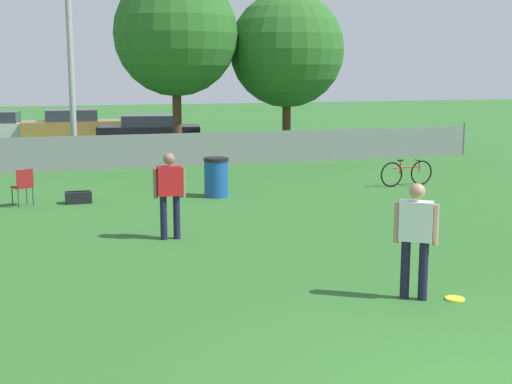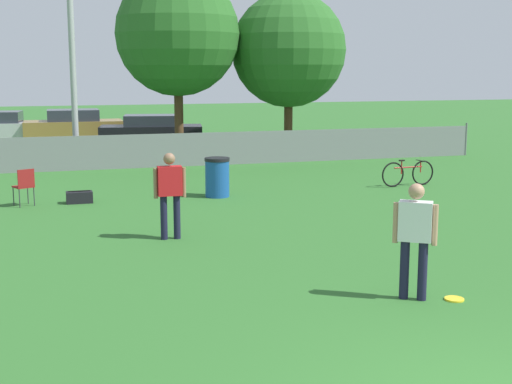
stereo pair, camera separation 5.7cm
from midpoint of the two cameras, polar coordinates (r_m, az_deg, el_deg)
The scene contains 13 objects.
fence_backline at distance 23.63m, azimuth -6.59°, elevation 3.35°, with size 22.16×0.07×1.21m.
light_pole at distance 24.11m, azimuth -14.54°, elevation 13.24°, with size 0.90×0.36×8.01m.
tree_near_pole at distance 25.90m, azimuth -6.24°, elevation 12.45°, with size 4.39×4.39×6.61m.
tree_far_right at distance 27.03m, azimuth 2.71°, elevation 11.28°, with size 4.26×4.26×6.02m.
player_thrower_red at distance 13.46m, azimuth -6.79°, elevation 0.24°, with size 0.61×0.24×1.65m.
player_receiver_white at distance 10.10m, azimuth 12.75°, elevation -3.15°, with size 0.52×0.44×1.65m.
frisbee_disc at distance 10.45m, azimuth 15.73°, elevation -8.24°, with size 0.28×0.28×0.03m.
folding_chair_sideline at distance 17.52m, azimuth -17.95°, elevation 0.59°, with size 0.53×0.53×0.89m.
bicycle_sideline at distance 20.04m, azimuth 12.15°, elevation 1.48°, with size 1.65×0.44×0.74m.
trash_bin at distance 17.96m, azimuth -3.03°, elevation 1.20°, with size 0.63×0.63×0.99m.
gear_bag_sideline at distance 17.66m, azimuth -13.85°, elevation -0.41°, with size 0.62×0.34×0.30m.
parked_car_tan at distance 33.36m, azimuth -14.35°, elevation 5.21°, with size 4.35×1.91×1.39m.
parked_car_dark at distance 30.77m, azimuth -8.33°, elevation 4.94°, with size 4.52×2.47×1.26m.
Camera 2 is at (-4.11, -5.12, 3.19)m, focal length 50.00 mm.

